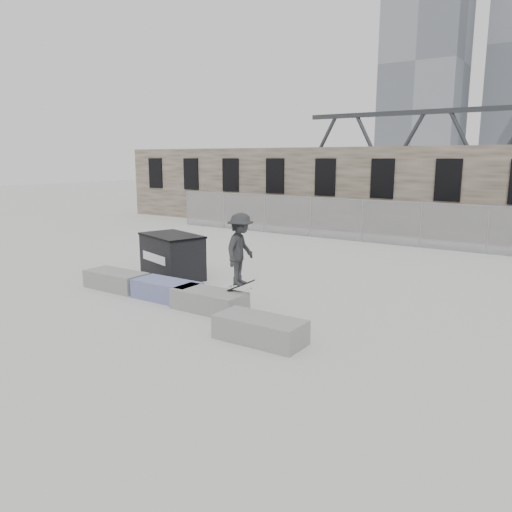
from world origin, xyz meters
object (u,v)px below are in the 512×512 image
Objects in this scene: planter_center_left at (167,289)px; skateboarder at (240,249)px; planter_center_right at (209,300)px; planter_far_left at (116,279)px; planter_offset at (260,329)px; dumpster at (172,256)px.

skateboarder is at bearing 5.18° from planter_center_left.
skateboarder is (2.42, 0.22, 1.37)m from planter_center_left.
planter_far_left is at bearing 177.94° from planter_center_right.
planter_offset is 0.79× the size of dumpster.
planter_far_left is 3.77m from planter_center_right.
planter_offset is (6.11, -1.25, 0.00)m from planter_far_left.
dumpster is at bearing 77.14° from planter_far_left.
planter_center_left and planter_center_right have the same top height.
planter_far_left is at bearing -84.96° from dumpster.
dumpster is 1.23× the size of skateboarder.
planter_center_right is 1.00× the size of planter_offset.
planter_far_left and planter_center_left have the same top height.
dumpster is at bearing 56.29° from skateboarder.
planter_center_left is 0.79× the size of dumpster.
planter_offset is (3.99, -1.26, 0.00)m from planter_center_left.
dumpster is (0.46, 2.01, 0.45)m from planter_far_left.
skateboarder is (0.77, 0.36, 1.37)m from planter_center_right.
dumpster is at bearing 147.10° from planter_center_right.
planter_far_left is 1.00× the size of planter_center_left.
planter_offset is at bearing -12.04° from dumpster.
planter_far_left is at bearing 82.73° from skateboarder.
skateboarder is at bearing 2.82° from planter_far_left.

